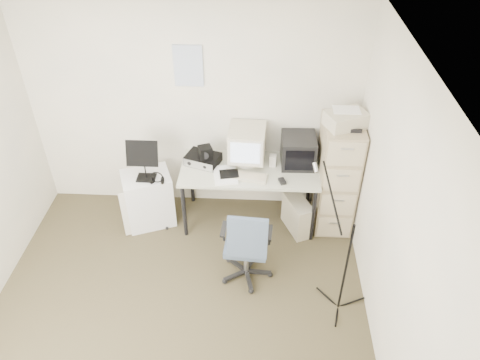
{
  "coord_description": "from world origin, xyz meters",
  "views": [
    {
      "loc": [
        0.74,
        -2.66,
        3.71
      ],
      "look_at": [
        0.55,
        0.95,
        0.95
      ],
      "focal_mm": 35.0,
      "sensor_mm": 36.0,
      "label": 1
    }
  ],
  "objects_px": {
    "desk": "(249,195)",
    "office_chair": "(246,242)",
    "side_cart": "(149,198)",
    "filing_cabinet": "(336,175)"
  },
  "relations": [
    {
      "from": "filing_cabinet",
      "to": "side_cart",
      "type": "bearing_deg",
      "value": -177.1
    },
    {
      "from": "office_chair",
      "to": "side_cart",
      "type": "height_order",
      "value": "office_chair"
    },
    {
      "from": "office_chair",
      "to": "side_cart",
      "type": "xyz_separation_m",
      "value": [
        -1.14,
        0.78,
        -0.14
      ]
    },
    {
      "from": "filing_cabinet",
      "to": "desk",
      "type": "xyz_separation_m",
      "value": [
        -0.95,
        -0.03,
        -0.29
      ]
    },
    {
      "from": "filing_cabinet",
      "to": "office_chair",
      "type": "xyz_separation_m",
      "value": [
        -0.95,
        -0.89,
        -0.19
      ]
    },
    {
      "from": "office_chair",
      "to": "side_cart",
      "type": "distance_m",
      "value": 1.39
    },
    {
      "from": "filing_cabinet",
      "to": "desk",
      "type": "height_order",
      "value": "filing_cabinet"
    },
    {
      "from": "office_chair",
      "to": "side_cart",
      "type": "bearing_deg",
      "value": 149.79
    },
    {
      "from": "desk",
      "to": "office_chair",
      "type": "height_order",
      "value": "office_chair"
    },
    {
      "from": "filing_cabinet",
      "to": "office_chair",
      "type": "distance_m",
      "value": 1.31
    }
  ]
}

